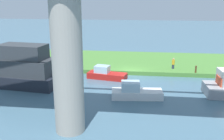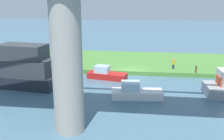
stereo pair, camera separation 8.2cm
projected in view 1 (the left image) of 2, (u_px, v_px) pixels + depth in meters
name	position (u px, v px, depth m)	size (l,w,h in m)	color
ground_plane	(132.00, 75.00, 31.94)	(160.00, 160.00, 0.00)	#476B7F
grassy_bank	(134.00, 62.00, 37.61)	(80.00, 12.00, 0.50)	#4C8438
bridge_pylon	(67.00, 57.00, 17.35)	(2.08, 2.08, 10.80)	#9E998E
person_on_bank	(173.00, 63.00, 32.83)	(0.51, 0.51, 1.39)	#2D334C
mooring_post	(196.00, 69.00, 31.18)	(0.20, 0.20, 0.84)	brown
motorboat_red	(17.00, 69.00, 27.83)	(10.01, 4.38, 4.95)	#1E232D
riverboat_paddlewheel	(106.00, 74.00, 30.56)	(4.76, 2.47, 1.51)	red
houseboat_blue	(135.00, 92.00, 24.67)	(4.90, 2.15, 1.59)	white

